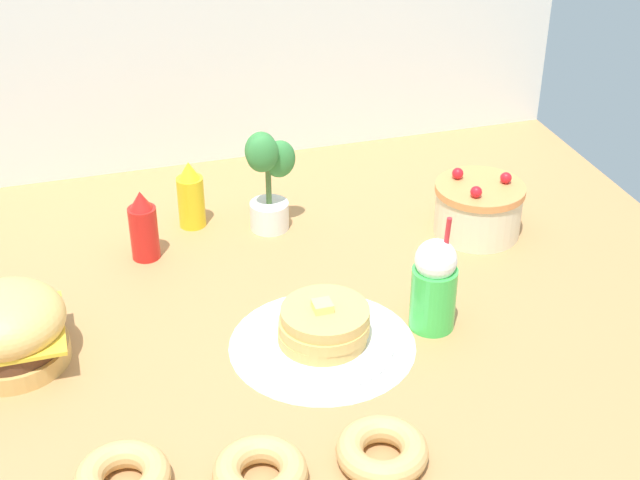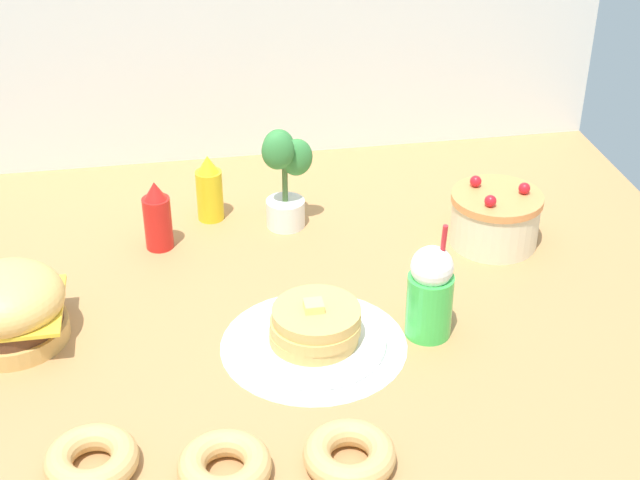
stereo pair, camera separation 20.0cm
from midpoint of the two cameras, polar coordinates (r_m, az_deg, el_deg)
The scene contains 12 objects.
ground_plane at distance 1.98m, azimuth 0.62°, elevation -6.42°, with size 2.10×1.84×0.02m, color #B27F4C.
doily_mat at distance 1.96m, azimuth 2.55°, elevation -6.50°, with size 0.39×0.39×0.00m, color white.
burger at distance 2.01m, azimuth -15.81°, elevation -4.07°, with size 0.24×0.24×0.17m.
pancake_stack at distance 1.94m, azimuth 2.64°, elevation -5.59°, with size 0.30×0.30×0.11m.
layer_cake at distance 2.33m, azimuth 13.06°, elevation 1.24°, with size 0.22×0.22×0.16m.
ketchup_bottle at distance 2.27m, azimuth -7.43°, elevation 1.31°, with size 0.07×0.07×0.18m.
mustard_bottle at distance 2.38m, azimuth -4.39°, elevation 3.01°, with size 0.07×0.07×0.18m.
cream_soda_cup at distance 1.96m, azimuth 9.65°, elevation -3.25°, with size 0.10×0.10×0.27m.
donut_pink_glaze at distance 1.70m, azimuth -10.45°, elevation -13.15°, with size 0.17×0.17×0.05m.
donut_chocolate at distance 1.66m, azimuth -2.33°, elevation -13.72°, with size 0.17×0.17×0.05m.
donut_vanilla at distance 1.69m, azimuth 5.29°, elevation -13.02°, with size 0.17×0.17×0.05m.
potted_plant at distance 2.31m, azimuth 0.31°, elevation 3.99°, with size 0.13×0.11×0.27m.
Camera 2 is at (-0.19, -1.57, 1.19)m, focal length 52.43 mm.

